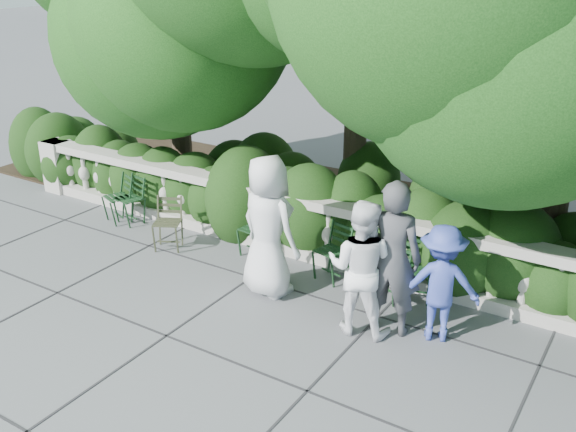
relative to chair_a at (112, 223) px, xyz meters
The scene contains 14 objects.
ground 3.87m from the chair_a, 17.21° to the right, with size 90.00×90.00×0.00m, color #4C4E54.
balustrade 3.78m from the chair_a, 10.06° to the left, with size 12.00×0.44×1.00m.
shrub_hedge 4.14m from the chair_a, 26.66° to the left, with size 15.00×2.60×1.70m, color black, non-canonical shape.
chair_a is the anchor object (origin of this frame).
chair_b 0.25m from the chair_a, 12.65° to the left, with size 0.44×0.48×0.84m, color black, non-canonical shape.
chair_c 2.82m from the chair_a, ahead, with size 0.44×0.48×0.84m, color black, non-canonical shape.
chair_d 5.09m from the chair_a, ahead, with size 0.44×0.48×0.84m, color black, non-canonical shape.
chair_e 4.16m from the chair_a, ahead, with size 0.44×0.48×0.84m, color black, non-canonical shape.
chair_f 5.46m from the chair_a, ahead, with size 0.44×0.48×0.84m, color black, non-canonical shape.
chair_weathered 1.64m from the chair_a, 13.05° to the right, with size 0.44×0.48×0.84m, color black, non-canonical shape.
person_businessman 3.80m from the chair_a, ahead, with size 0.95×0.62×1.95m, color silver.
person_woman_grey 5.54m from the chair_a, ahead, with size 0.72×0.47×1.96m, color #3E3F43.
person_casual_man 5.23m from the chair_a, ahead, with size 0.83×0.65×1.71m, color white.
person_older_blue 6.04m from the chair_a, ahead, with size 0.95×0.55×1.47m, color #3748A7.
Camera 1 is at (4.32, -5.85, 4.35)m, focal length 40.00 mm.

